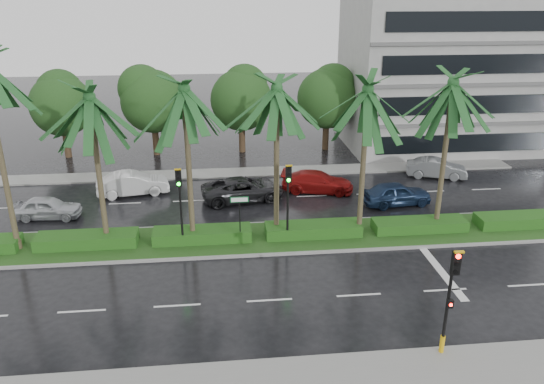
{
  "coord_description": "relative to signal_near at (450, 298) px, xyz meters",
  "views": [
    {
      "loc": [
        -1.98,
        -24.8,
        12.84
      ],
      "look_at": [
        0.79,
        1.5,
        2.55
      ],
      "focal_mm": 35.0,
      "sensor_mm": 36.0,
      "label": 1
    }
  ],
  "objects": [
    {
      "name": "bg_trees",
      "position": [
        -6.24,
        26.98,
        2.03
      ],
      "size": [
        32.76,
        4.99,
        7.21
      ],
      "color": "#362618",
      "rests_on": "ground"
    },
    {
      "name": "lane_markings",
      "position": [
        -2.96,
        8.96,
        -2.5
      ],
      "size": [
        34.0,
        13.06,
        0.01
      ],
      "color": "silver",
      "rests_on": "ground"
    },
    {
      "name": "street_sign",
      "position": [
        -7.0,
        9.87,
        -0.38
      ],
      "size": [
        0.95,
        0.09,
        2.6
      ],
      "color": "black",
      "rests_on": "median"
    },
    {
      "name": "palm_row",
      "position": [
        -7.25,
        10.41,
        5.24
      ],
      "size": [
        26.3,
        4.2,
        10.28
      ],
      "color": "#453927",
      "rests_on": "median"
    },
    {
      "name": "car_red",
      "position": [
        -1.5,
        17.2,
        -1.81
      ],
      "size": [
        3.0,
        5.07,
        1.38
      ],
      "primitive_type": "imported",
      "rotation": [
        0.0,
        0.0,
        1.33
      ],
      "color": "maroon",
      "rests_on": "ground"
    },
    {
      "name": "car_blue",
      "position": [
        3.0,
        14.43,
        -1.77
      ],
      "size": [
        2.18,
        4.46,
        1.46
      ],
      "primitive_type": "imported",
      "rotation": [
        0.0,
        0.0,
        1.68
      ],
      "color": "#172846",
      "rests_on": "ground"
    },
    {
      "name": "car_darkgrey",
      "position": [
        -6.5,
        16.21,
        -1.77
      ],
      "size": [
        3.32,
        5.63,
        1.47
      ],
      "primitive_type": "imported",
      "rotation": [
        0.0,
        0.0,
        1.75
      ],
      "color": "black",
      "rests_on": "ground"
    },
    {
      "name": "building",
      "position": [
        11.0,
        27.39,
        3.5
      ],
      "size": [
        16.0,
        10.0,
        12.0
      ],
      "primitive_type": "cube",
      "color": "gray",
      "rests_on": "ground"
    },
    {
      "name": "near_sidewalk",
      "position": [
        -6.0,
        -0.81,
        -2.44
      ],
      "size": [
        40.0,
        2.4,
        0.12
      ],
      "primitive_type": "cube",
      "color": "gray",
      "rests_on": "ground"
    },
    {
      "name": "signal_median_left",
      "position": [
        -10.0,
        9.69,
        0.49
      ],
      "size": [
        0.34,
        0.42,
        4.36
      ],
      "color": "black",
      "rests_on": "median"
    },
    {
      "name": "signal_median_right",
      "position": [
        -4.5,
        9.69,
        0.49
      ],
      "size": [
        0.34,
        0.42,
        4.36
      ],
      "color": "black",
      "rests_on": "median"
    },
    {
      "name": "signal_near",
      "position": [
        0.0,
        0.0,
        0.0
      ],
      "size": [
        0.34,
        0.45,
        4.36
      ],
      "color": "black",
      "rests_on": "near_sidewalk"
    },
    {
      "name": "median",
      "position": [
        -6.0,
        10.39,
        -2.42
      ],
      "size": [
        36.0,
        4.0,
        0.15
      ],
      "color": "gray",
      "rests_on": "ground"
    },
    {
      "name": "far_sidewalk",
      "position": [
        -6.0,
        21.39,
        -2.44
      ],
      "size": [
        40.0,
        2.0,
        0.12
      ],
      "primitive_type": "cube",
      "color": "gray",
      "rests_on": "ground"
    },
    {
      "name": "ground",
      "position": [
        -6.0,
        9.39,
        -2.5
      ],
      "size": [
        120.0,
        120.0,
        0.0
      ],
      "primitive_type": "plane",
      "color": "black",
      "rests_on": "ground"
    },
    {
      "name": "hedge",
      "position": [
        -6.0,
        10.39,
        -2.05
      ],
      "size": [
        35.2,
        1.4,
        0.6
      ],
      "color": "#174012",
      "rests_on": "median"
    },
    {
      "name": "car_white",
      "position": [
        -13.65,
        17.93,
        -1.74
      ],
      "size": [
        2.42,
        4.82,
        1.52
      ],
      "primitive_type": "imported",
      "rotation": [
        0.0,
        0.0,
        1.75
      ],
      "color": "silver",
      "rests_on": "ground"
    },
    {
      "name": "car_grey",
      "position": [
        7.5,
        19.08,
        -1.82
      ],
      "size": [
        2.66,
        4.42,
        1.37
      ],
      "primitive_type": "imported",
      "rotation": [
        0.0,
        0.0,
        1.26
      ],
      "color": "slate",
      "rests_on": "ground"
    },
    {
      "name": "car_silver",
      "position": [
        -18.15,
        14.57,
        -1.85
      ],
      "size": [
        1.8,
        3.95,
        1.32
      ],
      "primitive_type": "imported",
      "rotation": [
        0.0,
        0.0,
        1.51
      ],
      "color": "#B4B6BC",
      "rests_on": "ground"
    }
  ]
}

